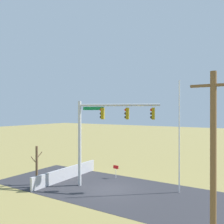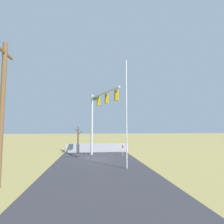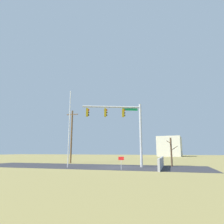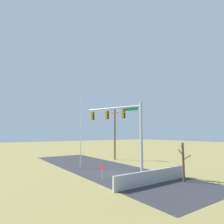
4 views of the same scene
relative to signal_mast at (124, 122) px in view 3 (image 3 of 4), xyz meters
name	(u,v)px [view 3 (image 3 of 4)]	position (x,y,z in m)	size (l,w,h in m)	color
ground_plane	(117,167)	(-0.88, 0.12, -5.10)	(160.00, 160.00, 0.00)	olive
road_surface	(84,166)	(-4.88, 0.12, -5.10)	(28.00, 8.00, 0.01)	#2D2D33
sidewalk_corner	(151,167)	(2.82, 0.69, -5.10)	(6.00, 6.00, 0.01)	#B7B5AD
retaining_fence	(161,163)	(4.00, -0.08, -4.55)	(0.20, 8.17, 1.11)	#A8A8AD
signal_mast	(124,122)	(0.00, 0.00, 0.00)	(6.47, 2.61, 7.19)	#B2B5BA
flagpole	(69,128)	(-5.90, -2.02, -0.73)	(0.10, 0.10, 8.74)	silver
utility_pole	(71,135)	(-9.62, 5.71, -0.92)	(1.90, 0.26, 8.03)	brown
bare_tree	(171,151)	(5.08, 2.50, -3.37)	(1.27, 1.02, 3.33)	brown
open_sign	(121,160)	(0.33, -2.81, -4.19)	(0.56, 0.04, 1.22)	silver
distant_building	(170,146)	(4.38, 51.47, -1.72)	(9.21, 7.67, 6.77)	beige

